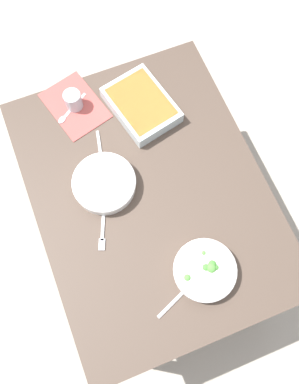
{
  "coord_description": "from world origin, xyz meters",
  "views": [
    {
      "loc": [
        -0.47,
        0.19,
        2.24
      ],
      "look_at": [
        0.0,
        0.0,
        0.74
      ],
      "focal_mm": 37.67,
      "sensor_mm": 36.0,
      "label": 1
    }
  ],
  "objects_px": {
    "baking_dish": "(141,105)",
    "spoon_by_stew": "(101,156)",
    "spoon_spare": "(68,113)",
    "fork_on_table": "(103,231)",
    "broccoli_bowl": "(205,270)",
    "spoon_by_broccoli": "(180,295)",
    "drink_cup": "(73,101)",
    "stew_bowl": "(104,183)"
  },
  "relations": [
    {
      "from": "spoon_by_broccoli",
      "to": "spoon_spare",
      "type": "xyz_separation_m",
      "value": [
        0.86,
        0.15,
        0.0
      ]
    },
    {
      "from": "spoon_by_stew",
      "to": "spoon_by_broccoli",
      "type": "bearing_deg",
      "value": -172.32
    },
    {
      "from": "stew_bowl",
      "to": "baking_dish",
      "type": "height_order",
      "value": "same"
    },
    {
      "from": "spoon_by_stew",
      "to": "baking_dish",
      "type": "bearing_deg",
      "value": -58.49
    },
    {
      "from": "stew_bowl",
      "to": "spoon_spare",
      "type": "relative_size",
      "value": 1.59
    },
    {
      "from": "spoon_by_broccoli",
      "to": "spoon_spare",
      "type": "height_order",
      "value": "same"
    },
    {
      "from": "baking_dish",
      "to": "spoon_by_stew",
      "type": "bearing_deg",
      "value": 121.51
    },
    {
      "from": "broccoli_bowl",
      "to": "spoon_by_broccoli",
      "type": "relative_size",
      "value": 1.37
    },
    {
      "from": "broccoli_bowl",
      "to": "spoon_spare",
      "type": "xyz_separation_m",
      "value": [
        0.82,
        0.26,
        -0.02
      ]
    },
    {
      "from": "baking_dish",
      "to": "spoon_by_broccoli",
      "type": "xyz_separation_m",
      "value": [
        -0.77,
        0.15,
        -0.03
      ]
    },
    {
      "from": "broccoli_bowl",
      "to": "spoon_spare",
      "type": "distance_m",
      "value": 0.86
    },
    {
      "from": "broccoli_bowl",
      "to": "spoon_spare",
      "type": "relative_size",
      "value": 1.48
    },
    {
      "from": "broccoli_bowl",
      "to": "spoon_by_stew",
      "type": "xyz_separation_m",
      "value": [
        0.58,
        0.2,
        -0.02
      ]
    },
    {
      "from": "spoon_by_broccoli",
      "to": "spoon_spare",
      "type": "relative_size",
      "value": 1.08
    },
    {
      "from": "spoon_by_broccoli",
      "to": "fork_on_table",
      "type": "height_order",
      "value": "spoon_by_broccoli"
    },
    {
      "from": "broccoli_bowl",
      "to": "spoon_by_stew",
      "type": "height_order",
      "value": "broccoli_bowl"
    },
    {
      "from": "spoon_by_broccoli",
      "to": "fork_on_table",
      "type": "bearing_deg",
      "value": 29.12
    },
    {
      "from": "broccoli_bowl",
      "to": "drink_cup",
      "type": "height_order",
      "value": "drink_cup"
    },
    {
      "from": "broccoli_bowl",
      "to": "baking_dish",
      "type": "distance_m",
      "value": 0.72
    },
    {
      "from": "drink_cup",
      "to": "spoon_by_broccoli",
      "type": "height_order",
      "value": "drink_cup"
    },
    {
      "from": "broccoli_bowl",
      "to": "drink_cup",
      "type": "bearing_deg",
      "value": 14.86
    },
    {
      "from": "stew_bowl",
      "to": "spoon_spare",
      "type": "xyz_separation_m",
      "value": [
        0.37,
        0.03,
        -0.03
      ]
    },
    {
      "from": "drink_cup",
      "to": "spoon_by_broccoli",
      "type": "bearing_deg",
      "value": -172.97
    },
    {
      "from": "spoon_spare",
      "to": "baking_dish",
      "type": "bearing_deg",
      "value": -107.8
    },
    {
      "from": "baking_dish",
      "to": "spoon_spare",
      "type": "distance_m",
      "value": 0.31
    },
    {
      "from": "spoon_by_stew",
      "to": "spoon_by_broccoli",
      "type": "distance_m",
      "value": 0.63
    },
    {
      "from": "baking_dish",
      "to": "spoon_by_stew",
      "type": "relative_size",
      "value": 1.95
    },
    {
      "from": "spoon_by_stew",
      "to": "spoon_spare",
      "type": "bearing_deg",
      "value": 14.47
    },
    {
      "from": "stew_bowl",
      "to": "spoon_by_stew",
      "type": "relative_size",
      "value": 1.43
    },
    {
      "from": "stew_bowl",
      "to": "spoon_by_stew",
      "type": "height_order",
      "value": "stew_bowl"
    },
    {
      "from": "spoon_by_stew",
      "to": "spoon_spare",
      "type": "xyz_separation_m",
      "value": [
        0.24,
        0.06,
        0.0
      ]
    },
    {
      "from": "spoon_by_stew",
      "to": "spoon_by_broccoli",
      "type": "relative_size",
      "value": 1.03
    },
    {
      "from": "baking_dish",
      "to": "spoon_spare",
      "type": "height_order",
      "value": "baking_dish"
    },
    {
      "from": "spoon_by_broccoli",
      "to": "spoon_spare",
      "type": "bearing_deg",
      "value": 9.57
    },
    {
      "from": "drink_cup",
      "to": "spoon_by_stew",
      "type": "relative_size",
      "value": 0.49
    },
    {
      "from": "spoon_by_stew",
      "to": "drink_cup",
      "type": "bearing_deg",
      "value": 5.47
    },
    {
      "from": "drink_cup",
      "to": "spoon_spare",
      "type": "relative_size",
      "value": 0.54
    },
    {
      "from": "spoon_spare",
      "to": "fork_on_table",
      "type": "relative_size",
      "value": 0.92
    },
    {
      "from": "stew_bowl",
      "to": "spoon_by_broccoli",
      "type": "height_order",
      "value": "stew_bowl"
    },
    {
      "from": "stew_bowl",
      "to": "fork_on_table",
      "type": "distance_m",
      "value": 0.18
    },
    {
      "from": "drink_cup",
      "to": "fork_on_table",
      "type": "height_order",
      "value": "drink_cup"
    },
    {
      "from": "baking_dish",
      "to": "spoon_spare",
      "type": "bearing_deg",
      "value": 72.2
    }
  ]
}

